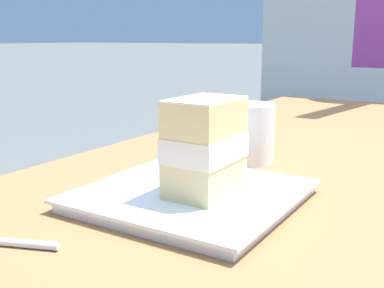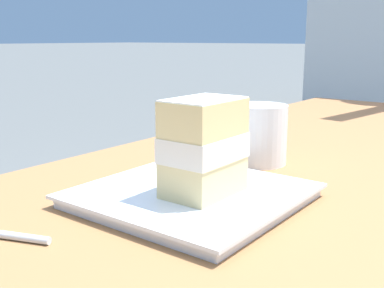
# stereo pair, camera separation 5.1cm
# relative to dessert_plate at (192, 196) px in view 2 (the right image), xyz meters

# --- Properties ---
(dessert_plate) EXTENTS (0.24, 0.24, 0.02)m
(dessert_plate) POSITION_rel_dessert_plate_xyz_m (0.00, 0.00, 0.00)
(dessert_plate) COLOR white
(dessert_plate) RESTS_ON patio_table
(cake_slice) EXTENTS (0.09, 0.07, 0.11)m
(cake_slice) POSITION_rel_dessert_plate_xyz_m (0.00, 0.02, 0.06)
(cake_slice) COLOR #EAD18C
(cake_slice) RESTS_ON dessert_plate
(coffee_cup) EXTENTS (0.09, 0.09, 0.09)m
(coffee_cup) POSITION_rel_dessert_plate_xyz_m (-0.21, -0.03, 0.04)
(coffee_cup) COLOR white
(coffee_cup) RESTS_ON patio_table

